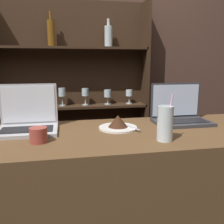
{
  "coord_description": "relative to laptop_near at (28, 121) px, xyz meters",
  "views": [
    {
      "loc": [
        -0.18,
        -0.88,
        1.45
      ],
      "look_at": [
        0.06,
        0.33,
        1.19
      ],
      "focal_mm": 40.0,
      "sensor_mm": 36.0,
      "label": 1
    }
  ],
  "objects": [
    {
      "name": "water_glass",
      "position": [
        0.63,
        -0.29,
        0.03
      ],
      "size": [
        0.07,
        0.07,
        0.21
      ],
      "color": "silver",
      "rests_on": "bar_counter"
    },
    {
      "name": "back_wall",
      "position": [
        0.37,
        0.93,
        0.2
      ],
      "size": [
        7.0,
        0.06,
        2.7
      ],
      "color": "#4C3328",
      "rests_on": "ground_plane"
    },
    {
      "name": "laptop_near",
      "position": [
        0.0,
        0.0,
        0.0
      ],
      "size": [
        0.3,
        0.23,
        0.24
      ],
      "color": "#ADADB2",
      "rests_on": "bar_counter"
    },
    {
      "name": "coffee_cup",
      "position": [
        0.07,
        -0.21,
        -0.02
      ],
      "size": [
        0.08,
        0.08,
        0.07
      ],
      "color": "#993D33",
      "rests_on": "bar_counter"
    },
    {
      "name": "cake_plate",
      "position": [
        0.46,
        -0.05,
        -0.02
      ],
      "size": [
        0.2,
        0.2,
        0.07
      ],
      "color": "silver",
      "rests_on": "bar_counter"
    },
    {
      "name": "laptop_far",
      "position": [
        0.85,
        0.01,
        0.0
      ],
      "size": [
        0.31,
        0.21,
        0.23
      ],
      "color": "#333338",
      "rests_on": "bar_counter"
    },
    {
      "name": "back_shelf",
      "position": [
        0.27,
        0.85,
        -0.14
      ],
      "size": [
        1.28,
        0.18,
        1.94
      ],
      "color": "#332114",
      "rests_on": "ground_plane"
    }
  ]
}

